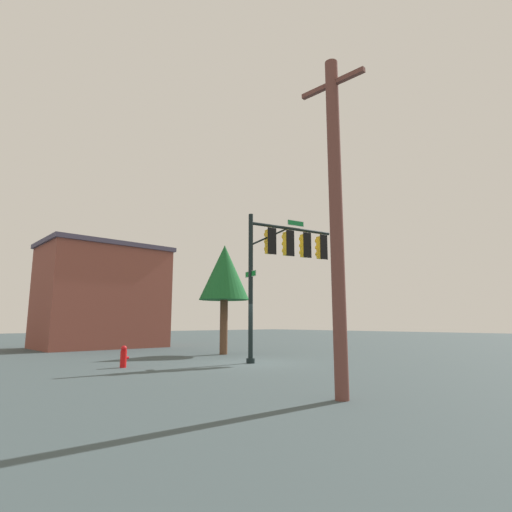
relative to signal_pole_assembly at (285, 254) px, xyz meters
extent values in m
plane|color=#3A484B|center=(-1.82, 0.36, -4.86)|extent=(120.00, 120.00, 0.00)
cylinder|color=black|center=(-1.82, 0.36, -1.60)|extent=(0.20, 0.20, 6.53)
cylinder|color=black|center=(-1.82, 0.36, -4.76)|extent=(0.36, 0.36, 0.20)
cylinder|color=black|center=(0.38, -0.11, 1.26)|extent=(4.43, 1.06, 0.14)
cylinder|color=black|center=(-0.83, 0.15, 0.76)|extent=(2.03, 0.50, 1.07)
cube|color=yellow|center=(-0.84, 0.15, 0.51)|extent=(0.39, 0.42, 1.10)
cube|color=black|center=(-0.88, -0.04, 0.51)|extent=(0.44, 0.14, 1.22)
sphere|color=maroon|center=(-0.80, 0.35, 0.85)|extent=(0.22, 0.22, 0.22)
cylinder|color=yellow|center=(-0.78, 0.40, 0.89)|extent=(0.26, 0.19, 0.23)
sphere|color=#FFFC14|center=(-0.80, 0.35, 0.51)|extent=(0.22, 0.22, 0.22)
cylinder|color=yellow|center=(-0.78, 0.40, 0.55)|extent=(0.26, 0.19, 0.23)
sphere|color=#0B621E|center=(-0.80, 0.35, 0.17)|extent=(0.22, 0.22, 0.22)
cylinder|color=yellow|center=(-0.78, 0.40, 0.21)|extent=(0.26, 0.19, 0.23)
cube|color=yellow|center=(0.14, -0.06, 0.51)|extent=(0.38, 0.41, 1.10)
cube|color=black|center=(0.10, -0.25, 0.51)|extent=(0.44, 0.11, 1.22)
sphere|color=maroon|center=(0.17, 0.14, 0.85)|extent=(0.22, 0.22, 0.22)
cylinder|color=yellow|center=(0.18, 0.20, 0.89)|extent=(0.25, 0.18, 0.23)
sphere|color=#FFFC14|center=(0.17, 0.14, 0.51)|extent=(0.22, 0.22, 0.22)
cylinder|color=yellow|center=(0.18, 0.20, 0.55)|extent=(0.25, 0.18, 0.23)
sphere|color=#0B621E|center=(0.17, 0.14, 0.17)|extent=(0.22, 0.22, 0.22)
cylinder|color=yellow|center=(0.18, 0.20, 0.21)|extent=(0.25, 0.18, 0.23)
cube|color=yellow|center=(1.11, -0.26, 0.51)|extent=(0.39, 0.42, 1.10)
cube|color=black|center=(1.07, -0.46, 0.51)|extent=(0.44, 0.14, 1.22)
sphere|color=maroon|center=(1.16, -0.07, 0.85)|extent=(0.22, 0.22, 0.22)
cylinder|color=yellow|center=(1.17, -0.01, 0.89)|extent=(0.26, 0.19, 0.23)
sphere|color=#FFFC14|center=(1.16, -0.07, 0.51)|extent=(0.22, 0.22, 0.22)
cylinder|color=yellow|center=(1.17, -0.01, 0.55)|extent=(0.26, 0.19, 0.23)
sphere|color=#0B621E|center=(1.16, -0.07, 0.17)|extent=(0.22, 0.22, 0.22)
cylinder|color=yellow|center=(1.17, -0.01, 0.21)|extent=(0.26, 0.19, 0.23)
cube|color=yellow|center=(2.09, -0.47, 0.51)|extent=(0.38, 0.41, 1.10)
cube|color=black|center=(2.06, -0.66, 0.51)|extent=(0.44, 0.11, 1.22)
sphere|color=maroon|center=(2.13, -0.27, 0.85)|extent=(0.22, 0.22, 0.22)
cylinder|color=yellow|center=(2.14, -0.21, 0.89)|extent=(0.25, 0.18, 0.23)
sphere|color=#FFFC14|center=(2.13, -0.27, 0.51)|extent=(0.22, 0.22, 0.22)
cylinder|color=yellow|center=(2.14, -0.21, 0.55)|extent=(0.25, 0.18, 0.23)
sphere|color=#0B621E|center=(2.13, -0.27, 0.17)|extent=(0.22, 0.22, 0.22)
cylinder|color=yellow|center=(2.14, -0.21, 0.21)|extent=(0.25, 0.18, 0.23)
cube|color=white|center=(0.60, -0.15, 1.56)|extent=(0.92, 0.21, 0.26)
cube|color=#137536|center=(0.60, -0.15, 1.56)|extent=(0.89, 0.21, 0.22)
cube|color=white|center=(-1.82, 0.36, -1.04)|extent=(0.21, 0.92, 0.26)
cube|color=#0D7B2C|center=(-1.82, 0.36, -1.04)|extent=(0.21, 0.89, 0.22)
cylinder|color=brown|center=(-5.75, -7.25, -0.72)|extent=(0.32, 0.32, 8.28)
cube|color=brown|center=(-5.75, -7.25, 2.82)|extent=(0.29, 1.80, 0.12)
cylinder|color=red|center=(-6.58, 2.34, -4.54)|extent=(0.24, 0.24, 0.65)
sphere|color=red|center=(-6.58, 2.34, -4.14)|extent=(0.22, 0.22, 0.22)
cylinder|color=red|center=(-6.43, 2.34, -4.51)|extent=(0.12, 0.10, 0.10)
cylinder|color=brown|center=(0.22, 4.92, -3.39)|extent=(0.42, 0.42, 2.94)
cone|color=#1B602B|center=(0.22, 4.92, -0.39)|extent=(2.77, 2.77, 3.08)
cube|color=brown|center=(-2.55, 15.27, -1.49)|extent=(7.91, 5.37, 6.75)
cube|color=#474057|center=(-2.55, 15.27, 2.04)|extent=(8.21, 5.67, 0.30)
cube|color=#A5B7C6|center=(0.27, 17.98, -1.94)|extent=(0.90, 0.04, 1.20)
cube|color=#A5B7C6|center=(-1.56, 17.98, -0.39)|extent=(0.90, 0.04, 1.20)
cube|color=#A5B7C6|center=(-4.67, 17.98, -0.97)|extent=(0.90, 0.04, 1.20)
camera|label=1|loc=(-13.46, -12.97, -3.15)|focal=28.42mm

